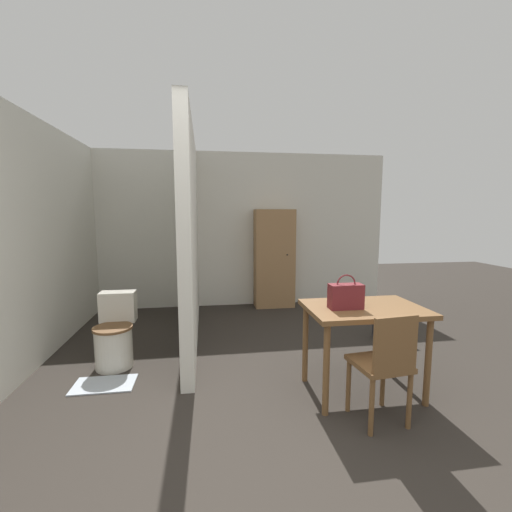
# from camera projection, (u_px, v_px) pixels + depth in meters

# --- Properties ---
(wall_back) EXTENTS (5.20, 0.12, 2.50)m
(wall_back) POSITION_uv_depth(u_px,v_px,m) (231.00, 230.00, 5.64)
(wall_back) COLOR silver
(wall_back) RESTS_ON ground_plane
(wall_left) EXTENTS (0.12, 5.06, 2.50)m
(wall_left) POSITION_uv_depth(u_px,v_px,m) (23.00, 243.00, 3.27)
(wall_left) COLOR silver
(wall_left) RESTS_ON ground_plane
(partition_wall) EXTENTS (0.12, 2.78, 2.50)m
(partition_wall) POSITION_uv_depth(u_px,v_px,m) (191.00, 236.00, 4.13)
(partition_wall) COLOR silver
(partition_wall) RESTS_ON ground_plane
(dining_table) EXTENTS (0.96, 0.66, 0.76)m
(dining_table) POSITION_uv_depth(u_px,v_px,m) (364.00, 319.00, 2.86)
(dining_table) COLOR brown
(dining_table) RESTS_ON ground_plane
(wooden_chair) EXTENTS (0.41, 0.41, 0.84)m
(wooden_chair) POSITION_uv_depth(u_px,v_px,m) (384.00, 363.00, 2.44)
(wooden_chair) COLOR brown
(wooden_chair) RESTS_ON ground_plane
(toilet) EXTENTS (0.38, 0.53, 0.71)m
(toilet) POSITION_uv_depth(u_px,v_px,m) (115.00, 335.00, 3.45)
(toilet) COLOR silver
(toilet) RESTS_ON ground_plane
(handbag) EXTENTS (0.27, 0.12, 0.28)m
(handbag) POSITION_uv_depth(u_px,v_px,m) (346.00, 296.00, 2.78)
(handbag) COLOR maroon
(handbag) RESTS_ON dining_table
(wooden_cabinet) EXTENTS (0.64, 0.35, 1.59)m
(wooden_cabinet) POSITION_uv_depth(u_px,v_px,m) (274.00, 258.00, 5.56)
(wooden_cabinet) COLOR #997047
(wooden_cabinet) RESTS_ON ground_plane
(bath_mat) EXTENTS (0.53, 0.32, 0.01)m
(bath_mat) POSITION_uv_depth(u_px,v_px,m) (104.00, 384.00, 3.06)
(bath_mat) COLOR #B2BCC6
(bath_mat) RESTS_ON ground_plane
(space_heater) EXTENTS (0.32, 0.20, 0.41)m
(space_heater) POSITION_uv_depth(u_px,v_px,m) (388.00, 322.00, 4.19)
(space_heater) COLOR #2D2D33
(space_heater) RESTS_ON ground_plane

